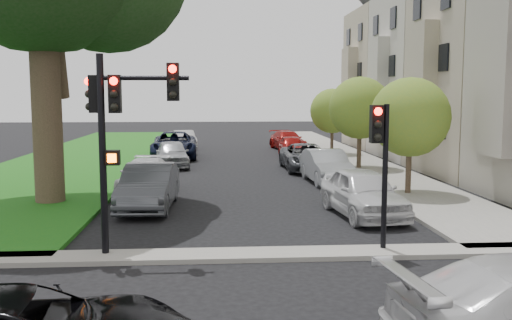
{
  "coord_description": "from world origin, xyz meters",
  "views": [
    {
      "loc": [
        -1.13,
        -11.28,
        3.89
      ],
      "look_at": [
        0.0,
        5.0,
        2.0
      ],
      "focal_mm": 40.0,
      "sensor_mm": 36.0,
      "label": 1
    }
  ],
  "objects": [
    {
      "name": "house_b",
      "position": [
        12.45,
        15.5,
        6.93
      ],
      "size": [
        7.7,
        7.55,
        15.97
      ],
      "color": "tan",
      "rests_on": "ground"
    },
    {
      "name": "small_tree_c",
      "position": [
        6.2,
        24.47,
        2.83
      ],
      "size": [
        2.83,
        2.83,
        4.25
      ],
      "color": "#372D1D",
      "rests_on": "ground"
    },
    {
      "name": "car_parked_7",
      "position": [
        -3.52,
        19.31,
        0.72
      ],
      "size": [
        2.18,
        4.38,
        1.43
      ],
      "primitive_type": "imported",
      "rotation": [
        0.0,
        0.0,
        0.12
      ],
      "color": "#999BA0",
      "rests_on": "ground"
    },
    {
      "name": "traffic_signal_main",
      "position": [
        -3.42,
        2.23,
        3.32
      ],
      "size": [
        2.35,
        0.6,
        4.82
      ],
      "color": "black",
      "rests_on": "ground"
    },
    {
      "name": "car_parked_9",
      "position": [
        -3.46,
        30.05,
        0.64
      ],
      "size": [
        2.08,
        4.05,
        1.27
      ],
      "primitive_type": "imported",
      "rotation": [
        0.0,
        0.0,
        0.2
      ],
      "color": "silver",
      "rests_on": "ground"
    },
    {
      "name": "sidewalk_cross",
      "position": [
        0.0,
        2.0,
        0.06
      ],
      "size": [
        60.0,
        1.0,
        0.12
      ],
      "primitive_type": "cube",
      "color": "gray",
      "rests_on": "ground"
    },
    {
      "name": "small_tree_a",
      "position": [
        6.2,
        9.89,
        3.02
      ],
      "size": [
        3.02,
        3.02,
        4.53
      ],
      "color": "#372D1D",
      "rests_on": "ground"
    },
    {
      "name": "house_c",
      "position": [
        12.45,
        23.0,
        6.93
      ],
      "size": [
        7.7,
        7.55,
        15.97
      ],
      "color": "#BABABA",
      "rests_on": "ground"
    },
    {
      "name": "grass_strip",
      "position": [
        -9.0,
        24.0,
        0.06
      ],
      "size": [
        8.0,
        44.0,
        0.12
      ],
      "primitive_type": "cube",
      "color": "#185D16",
      "rests_on": "ground"
    },
    {
      "name": "car_parked_4",
      "position": [
        3.87,
        28.55,
        0.65
      ],
      "size": [
        2.53,
        4.71,
        1.3
      ],
      "primitive_type": "imported",
      "rotation": [
        0.0,
        0.0,
        0.17
      ],
      "color": "maroon",
      "rests_on": "ground"
    },
    {
      "name": "car_parked_0",
      "position": [
        3.53,
        6.4,
        0.77
      ],
      "size": [
        2.28,
        4.67,
        1.53
      ],
      "primitive_type": "imported",
      "rotation": [
        0.0,
        0.0,
        0.11
      ],
      "color": "silver",
      "rests_on": "ground"
    },
    {
      "name": "sidewalk_right",
      "position": [
        6.75,
        24.0,
        0.06
      ],
      "size": [
        3.5,
        44.0,
        0.12
      ],
      "primitive_type": "cube",
      "color": "gray",
      "rests_on": "ground"
    },
    {
      "name": "car_parked_3",
      "position": [
        3.59,
        24.36,
        0.64
      ],
      "size": [
        1.62,
        3.81,
        1.29
      ],
      "primitive_type": "imported",
      "rotation": [
        0.0,
        0.0,
        -0.03
      ],
      "color": "maroon",
      "rests_on": "ground"
    },
    {
      "name": "car_parked_5",
      "position": [
        -3.44,
        8.02,
        0.76
      ],
      "size": [
        1.77,
        4.68,
        1.53
      ],
      "primitive_type": "imported",
      "rotation": [
        0.0,
        0.0,
        -0.03
      ],
      "color": "#3F4247",
      "rests_on": "ground"
    },
    {
      "name": "traffic_signal_secondary",
      "position": [
        2.83,
        2.19,
        2.55
      ],
      "size": [
        0.46,
        0.37,
        3.65
      ],
      "color": "black",
      "rests_on": "ground"
    },
    {
      "name": "house_d",
      "position": [
        12.45,
        30.5,
        6.93
      ],
      "size": [
        7.7,
        7.55,
        15.97
      ],
      "color": "#A69A8A",
      "rests_on": "ground"
    },
    {
      "name": "car_parked_2",
      "position": [
        3.44,
        17.47,
        0.68
      ],
      "size": [
        2.37,
        4.94,
        1.36
      ],
      "primitive_type": "imported",
      "rotation": [
        0.0,
        0.0,
        0.02
      ],
      "color": "#3F4247",
      "rests_on": "ground"
    },
    {
      "name": "car_parked_1",
      "position": [
        3.68,
        13.3,
        0.73
      ],
      "size": [
        1.82,
        4.51,
        1.46
      ],
      "primitive_type": "imported",
      "rotation": [
        0.0,
        0.0,
        0.06
      ],
      "color": "#999BA0",
      "rests_on": "ground"
    },
    {
      "name": "car_parked_8",
      "position": [
        -3.72,
        23.64,
        0.8
      ],
      "size": [
        2.88,
        5.87,
        1.6
      ],
      "primitive_type": "imported",
      "rotation": [
        0.0,
        0.0,
        0.04
      ],
      "color": "black",
      "rests_on": "ground"
    },
    {
      "name": "small_tree_b",
      "position": [
        6.2,
        17.52,
        3.18
      ],
      "size": [
        3.19,
        3.19,
        4.78
      ],
      "color": "#372D1D",
      "rests_on": "ground"
    },
    {
      "name": "ground",
      "position": [
        0.0,
        0.0,
        0.0
      ],
      "size": [
        140.0,
        140.0,
        0.0
      ],
      "primitive_type": "plane",
      "color": "black",
      "rests_on": "ground"
    },
    {
      "name": "car_parked_6",
      "position": [
        -3.98,
        11.47,
        0.65
      ],
      "size": [
        1.98,
        4.54,
        1.3
      ],
      "primitive_type": "imported",
      "rotation": [
        0.0,
        0.0,
        -0.03
      ],
      "color": "silver",
      "rests_on": "ground"
    }
  ]
}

